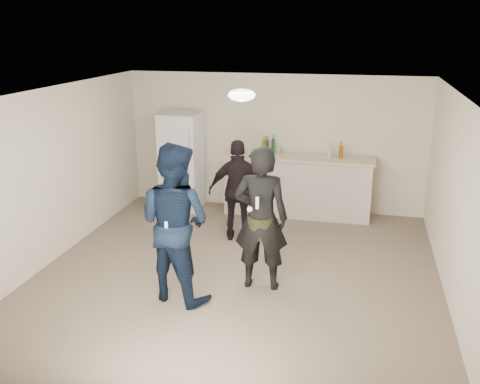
% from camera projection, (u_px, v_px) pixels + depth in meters
% --- Properties ---
extents(floor, '(6.00, 6.00, 0.00)m').
position_uv_depth(floor, '(237.00, 275.00, 7.44)').
color(floor, '#6B5B4C').
rests_on(floor, ground).
extents(ceiling, '(6.00, 6.00, 0.00)m').
position_uv_depth(ceiling, '(236.00, 94.00, 6.69)').
color(ceiling, silver).
rests_on(ceiling, wall_back).
extents(wall_back, '(6.00, 0.00, 6.00)m').
position_uv_depth(wall_back, '(274.00, 143.00, 9.85)').
color(wall_back, beige).
rests_on(wall_back, floor).
extents(wall_front, '(6.00, 0.00, 6.00)m').
position_uv_depth(wall_front, '(150.00, 297.00, 4.27)').
color(wall_front, beige).
rests_on(wall_front, floor).
extents(wall_left, '(0.00, 6.00, 6.00)m').
position_uv_depth(wall_left, '(50.00, 177.00, 7.65)').
color(wall_left, beige).
rests_on(wall_left, floor).
extents(wall_right, '(0.00, 6.00, 6.00)m').
position_uv_depth(wall_right, '(457.00, 204.00, 6.47)').
color(wall_right, beige).
rests_on(wall_right, floor).
extents(counter, '(2.60, 0.56, 1.05)m').
position_uv_depth(counter, '(297.00, 187.00, 9.65)').
color(counter, beige).
rests_on(counter, floor).
extents(counter_top, '(2.68, 0.64, 0.04)m').
position_uv_depth(counter_top, '(298.00, 158.00, 9.49)').
color(counter_top, beige).
rests_on(counter_top, counter).
extents(fridge, '(0.70, 0.70, 1.80)m').
position_uv_depth(fridge, '(182.00, 161.00, 9.94)').
color(fridge, white).
rests_on(fridge, floor).
extents(fridge_handle, '(0.02, 0.02, 0.60)m').
position_uv_depth(fridge_handle, '(189.00, 145.00, 9.42)').
color(fridge_handle, white).
rests_on(fridge_handle, fridge).
extents(ceiling_dome, '(0.36, 0.36, 0.16)m').
position_uv_depth(ceiling_dome, '(242.00, 95.00, 6.98)').
color(ceiling_dome, white).
rests_on(ceiling_dome, ceiling).
extents(shaker, '(0.08, 0.08, 0.17)m').
position_uv_depth(shaker, '(278.00, 150.00, 9.63)').
color(shaker, silver).
rests_on(shaker, counter_top).
extents(man, '(1.16, 1.02, 2.01)m').
position_uv_depth(man, '(175.00, 223.00, 6.57)').
color(man, '#0E1F3A').
rests_on(man, floor).
extents(woman, '(0.72, 0.50, 1.92)m').
position_uv_depth(woman, '(261.00, 218.00, 6.84)').
color(woman, black).
rests_on(woman, floor).
extents(camo_shorts, '(0.34, 0.34, 0.28)m').
position_uv_depth(camo_shorts, '(261.00, 226.00, 6.87)').
color(camo_shorts, '#2B3317').
rests_on(camo_shorts, woman).
extents(spectator, '(1.02, 0.60, 1.63)m').
position_uv_depth(spectator, '(239.00, 191.00, 8.46)').
color(spectator, black).
rests_on(spectator, floor).
extents(remote_man, '(0.04, 0.04, 0.15)m').
position_uv_depth(remote_man, '(167.00, 227.00, 6.29)').
color(remote_man, white).
rests_on(remote_man, man).
extents(nunchuk_man, '(0.07, 0.07, 0.07)m').
position_uv_depth(nunchuk_man, '(177.00, 233.00, 6.32)').
color(nunchuk_man, silver).
rests_on(nunchuk_man, man).
extents(remote_woman, '(0.04, 0.04, 0.15)m').
position_uv_depth(remote_woman, '(257.00, 203.00, 6.52)').
color(remote_woman, white).
rests_on(remote_woman, woman).
extents(nunchuk_woman, '(0.07, 0.07, 0.07)m').
position_uv_depth(nunchuk_woman, '(250.00, 209.00, 6.60)').
color(nunchuk_woman, white).
rests_on(nunchuk_woman, woman).
extents(bottle_cluster, '(1.45, 0.16, 0.27)m').
position_uv_depth(bottle_cluster, '(292.00, 149.00, 9.56)').
color(bottle_cluster, '#154A23').
rests_on(bottle_cluster, counter_top).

